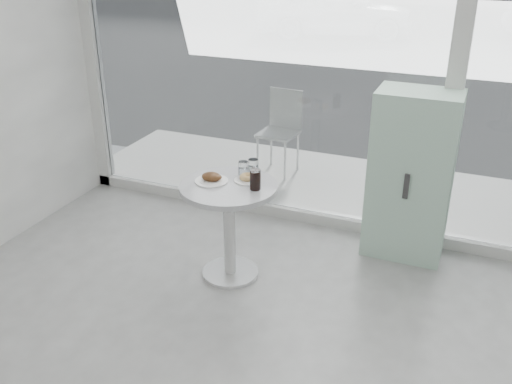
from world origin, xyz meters
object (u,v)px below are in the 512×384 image
at_px(main_table, 229,211).
at_px(water_tumbler_b, 253,168).
at_px(mint_cabinet, 411,176).
at_px(water_tumbler_a, 243,170).
at_px(cola_glass, 255,180).
at_px(plate_donut, 247,178).
at_px(plate_fritter, 212,178).
at_px(car_white, 334,9).
at_px(patio_chair, 281,126).

height_order(main_table, water_tumbler_b, water_tumbler_b).
bearing_deg(mint_cabinet, main_table, -143.15).
xyz_separation_m(water_tumbler_a, cola_glass, (0.18, -0.19, 0.02)).
bearing_deg(cola_glass, main_table, 179.90).
xyz_separation_m(main_table, cola_glass, (0.21, -0.00, 0.29)).
height_order(main_table, cola_glass, cola_glass).
relative_size(mint_cabinet, plate_donut, 6.92).
relative_size(plate_fritter, water_tumbler_b, 2.01).
height_order(mint_cabinet, car_white, mint_cabinet).
relative_size(patio_chair, plate_donut, 4.44).
bearing_deg(mint_cabinet, car_white, 108.85).
xyz_separation_m(car_white, water_tumbler_a, (2.19, -10.53, 0.17)).
bearing_deg(water_tumbler_b, plate_donut, -86.67).
height_order(water_tumbler_a, cola_glass, cola_glass).
distance_m(mint_cabinet, water_tumbler_a, 1.34).
xyz_separation_m(water_tumbler_b, cola_glass, (0.12, -0.24, 0.02)).
distance_m(car_white, plate_donut, 10.84).
relative_size(patio_chair, cola_glass, 5.79).
distance_m(main_table, mint_cabinet, 1.48).
bearing_deg(mint_cabinet, cola_glass, -137.60).
bearing_deg(main_table, patio_chair, 99.29).
distance_m(main_table, plate_fritter, 0.28).
bearing_deg(plate_donut, water_tumbler_b, 93.33).
bearing_deg(car_white, main_table, 176.22).
xyz_separation_m(mint_cabinet, car_white, (-3.33, 9.84, -0.03)).
bearing_deg(water_tumbler_a, plate_fritter, -131.78).
bearing_deg(plate_fritter, plate_donut, 25.64).
bearing_deg(cola_glass, mint_cabinet, 42.26).
height_order(patio_chair, plate_fritter, patio_chair).
height_order(patio_chair, water_tumbler_a, patio_chair).
bearing_deg(patio_chair, water_tumbler_a, -72.96).
distance_m(plate_fritter, plate_donut, 0.26).
bearing_deg(plate_fritter, water_tumbler_a, 48.22).
bearing_deg(water_tumbler_a, car_white, 101.73).
distance_m(main_table, plate_donut, 0.28).
xyz_separation_m(mint_cabinet, water_tumbler_a, (-1.15, -0.69, 0.14)).
height_order(main_table, mint_cabinet, mint_cabinet).
xyz_separation_m(plate_donut, cola_glass, (0.11, -0.11, 0.05)).
bearing_deg(cola_glass, patio_chair, 104.97).
bearing_deg(water_tumbler_a, water_tumbler_b, 42.94).
xyz_separation_m(water_tumbler_a, water_tumbler_b, (0.06, 0.05, 0.00)).
distance_m(car_white, cola_glass, 10.98).
bearing_deg(plate_fritter, mint_cabinet, 33.80).
distance_m(patio_chair, car_white, 8.87).
relative_size(plate_donut, water_tumbler_b, 1.62).
bearing_deg(plate_donut, water_tumbler_a, 131.14).
bearing_deg(patio_chair, cola_glass, -69.25).
distance_m(plate_fritter, water_tumbler_a, 0.25).
height_order(water_tumbler_a, water_tumbler_b, water_tumbler_b).
xyz_separation_m(mint_cabinet, patio_chair, (-1.51, 1.16, -0.14)).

